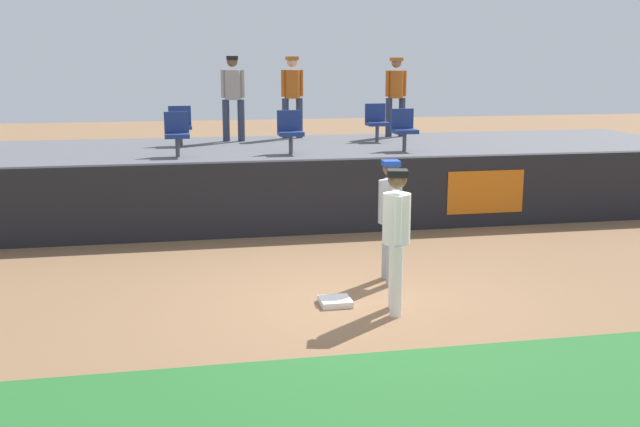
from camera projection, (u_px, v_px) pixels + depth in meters
name	position (u px, v px, depth m)	size (l,w,h in m)	color
ground_plane	(356.00, 303.00, 9.82)	(60.00, 60.00, 0.00)	#846042
grass_foreground_strip	(438.00, 408.00, 6.85)	(18.00, 2.80, 0.01)	#26662B
first_base	(335.00, 302.00, 9.74)	(0.40, 0.40, 0.08)	white
player_fielder_home	(397.00, 231.00, 9.27)	(0.43, 0.54, 1.80)	white
player_runner_visitor	(390.00, 212.00, 10.56)	(0.35, 0.49, 1.74)	#9EA3AD
field_wall	(303.00, 197.00, 13.53)	(18.00, 0.26, 1.34)	black
bleacher_platform	(281.00, 177.00, 16.00)	(18.00, 4.80, 1.29)	#59595E
seat_front_center	(290.00, 129.00, 14.69)	(0.47, 0.44, 0.84)	#4C4C51
seat_front_left	(177.00, 132.00, 14.27)	(0.46, 0.44, 0.84)	#4C4C51
seat_back_left	(180.00, 124.00, 16.02)	(0.48, 0.44, 0.84)	#4C4C51
seat_front_right	(404.00, 127.00, 15.14)	(0.47, 0.44, 0.84)	#4C4C51
seat_back_right	(376.00, 120.00, 16.86)	(0.46, 0.44, 0.84)	#4C4C51
spectator_hooded	(396.00, 91.00, 17.80)	(0.52, 0.37, 1.85)	#33384C
spectator_capped	(292.00, 91.00, 17.46)	(0.52, 0.38, 1.87)	#33384C
spectator_casual	(233.00, 92.00, 16.78)	(0.53, 0.39, 1.89)	#33384C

